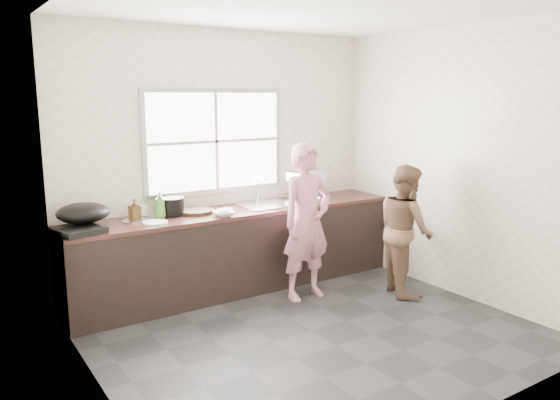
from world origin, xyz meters
TOP-DOWN VIEW (x-y plane):
  - floor at (0.00, 0.00)m, footprint 3.60×3.20m
  - ceiling at (0.00, 0.00)m, footprint 3.60×3.20m
  - wall_back at (0.00, 1.60)m, footprint 3.60×0.01m
  - wall_left at (-1.80, 0.00)m, footprint 0.01×3.20m
  - wall_right at (1.80, 0.00)m, footprint 0.01×3.20m
  - wall_front at (0.00, -1.60)m, footprint 3.60×0.01m
  - cabinet at (0.00, 1.29)m, footprint 3.60×0.62m
  - countertop at (0.00, 1.29)m, footprint 3.60×0.64m
  - sink at (0.35, 1.29)m, footprint 0.55×0.45m
  - faucet at (0.35, 1.49)m, footprint 0.02×0.02m
  - window_frame at (-0.10, 1.59)m, footprint 1.60×0.05m
  - window_glazing at (-0.10, 1.57)m, footprint 1.50×0.01m
  - woman at (0.45, 0.69)m, footprint 0.55×0.37m
  - person_side at (1.39, 0.25)m, footprint 0.72×0.80m
  - cutting_board at (-0.45, 1.36)m, footprint 0.43×0.43m
  - cleaver at (-0.24, 1.17)m, footprint 0.24×0.18m
  - bowl_mince at (-0.28, 1.08)m, footprint 0.21×0.21m
  - bowl_crabs at (0.75, 1.08)m, footprint 0.22×0.22m
  - bowl_held at (0.54, 1.08)m, footprint 0.28×0.28m
  - black_pot at (-0.69, 1.40)m, footprint 0.28×0.28m
  - plate_food at (-0.95, 1.15)m, footprint 0.29×0.29m
  - bottle_green at (-0.83, 1.33)m, footprint 0.14×0.14m
  - bottle_brown_tall at (-1.06, 1.40)m, footprint 0.10×0.10m
  - bottle_brown_short at (-0.75, 1.52)m, footprint 0.14×0.14m
  - glass_jar at (-0.94, 1.52)m, footprint 0.08×0.08m
  - burner at (-1.64, 1.16)m, footprint 0.45×0.45m
  - wok at (-1.56, 1.29)m, footprint 0.59×0.59m
  - dish_rack at (0.98, 1.42)m, footprint 0.48×0.40m
  - pot_lid_left at (-1.08, 1.34)m, footprint 0.26×0.26m
  - pot_lid_right at (-0.84, 1.52)m, footprint 0.26×0.26m

SIDE VIEW (x-z plane):
  - floor at x=0.00m, z-range -0.01..0.00m
  - cabinet at x=0.00m, z-range 0.00..0.82m
  - person_side at x=1.39m, z-range 0.00..1.34m
  - woman at x=0.45m, z-range 0.00..1.47m
  - countertop at x=0.00m, z-range 0.82..0.86m
  - sink at x=0.35m, z-range 0.85..0.88m
  - pot_lid_right at x=-0.84m, z-range 0.86..0.87m
  - pot_lid_left at x=-1.08m, z-range 0.86..0.87m
  - plate_food at x=-0.95m, z-range 0.86..0.88m
  - cutting_board at x=-0.45m, z-range 0.86..0.90m
  - bowl_mince at x=-0.28m, z-range 0.86..0.91m
  - burner at x=-1.64m, z-range 0.86..0.91m
  - bowl_crabs at x=0.75m, z-range 0.86..0.92m
  - bowl_held at x=0.54m, z-range 0.86..0.93m
  - cleaver at x=-0.24m, z-range 0.90..0.91m
  - glass_jar at x=-0.94m, z-range 0.86..0.97m
  - bottle_brown_short at x=-0.75m, z-range 0.86..1.03m
  - black_pot at x=-0.69m, z-range 0.86..1.04m
  - bottle_brown_tall at x=-1.06m, z-range 0.86..1.04m
  - bottle_green at x=-0.83m, z-range 0.86..1.13m
  - wok at x=-1.56m, z-range 0.92..1.09m
  - faucet at x=0.35m, z-range 0.86..1.16m
  - dish_rack at x=0.98m, z-range 0.86..1.17m
  - wall_back at x=0.00m, z-range 0.00..2.70m
  - wall_left at x=-1.80m, z-range 0.00..2.70m
  - wall_right at x=1.80m, z-range 0.00..2.70m
  - wall_front at x=0.00m, z-range 0.00..2.70m
  - window_glazing at x=-0.10m, z-range 1.05..2.05m
  - window_frame at x=-0.10m, z-range 1.00..2.10m
  - ceiling at x=0.00m, z-range 2.70..2.71m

